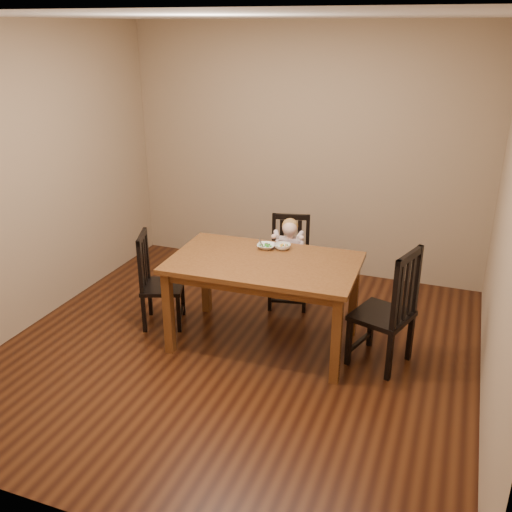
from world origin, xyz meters
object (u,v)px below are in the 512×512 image
at_px(dining_table, 264,271).
at_px(bowl_veg, 282,246).
at_px(chair_child, 289,263).
at_px(chair_left, 157,282).
at_px(chair_right, 388,311).
at_px(toddler, 289,253).
at_px(bowl_peas, 266,246).

height_order(dining_table, bowl_veg, bowl_veg).
bearing_deg(chair_child, chair_left, 27.13).
bearing_deg(chair_child, bowl_veg, 87.20).
distance_m(chair_right, bowl_veg, 1.09).
bearing_deg(chair_left, toddler, 107.34).
bearing_deg(chair_left, dining_table, 69.58).
relative_size(dining_table, chair_left, 1.79).
xyz_separation_m(chair_right, bowl_peas, (-1.14, 0.25, 0.32)).
bearing_deg(toddler, chair_child, -90.00).
bearing_deg(chair_child, chair_right, 130.35).
bearing_deg(bowl_veg, bowl_peas, -165.32).
relative_size(dining_table, toddler, 3.44).
relative_size(chair_child, bowl_veg, 6.17).
bearing_deg(bowl_peas, dining_table, -73.89).
distance_m(chair_child, bowl_peas, 0.68).
height_order(chair_child, chair_left, chair_child).
height_order(chair_child, bowl_peas, chair_child).
distance_m(chair_child, toddler, 0.13).
relative_size(chair_left, chair_right, 0.87).
distance_m(dining_table, bowl_peas, 0.31).
height_order(dining_table, chair_child, chair_child).
xyz_separation_m(dining_table, chair_left, (-1.05, -0.01, -0.27)).
xyz_separation_m(chair_right, toddler, (-1.09, 0.77, 0.06)).
height_order(toddler, bowl_veg, bowl_veg).
xyz_separation_m(chair_child, bowl_peas, (-0.05, -0.57, 0.38)).
distance_m(toddler, bowl_veg, 0.56).
bearing_deg(bowl_veg, toddler, 99.90).
xyz_separation_m(dining_table, chair_child, (-0.03, 0.84, -0.27)).
bearing_deg(chair_right, bowl_veg, 91.94).
height_order(dining_table, toddler, dining_table).
distance_m(chair_right, bowl_peas, 1.21).
xyz_separation_m(chair_left, toddler, (1.02, 0.81, 0.12)).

